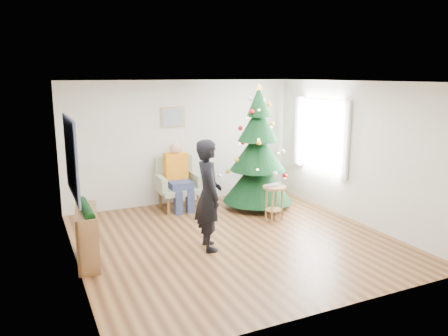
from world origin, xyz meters
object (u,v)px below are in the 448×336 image
armchair (178,190)px  standing_man (208,195)px  christmas_tree (258,152)px  stool (274,203)px  console (88,236)px

armchair → standing_man: bearing=-95.1°
christmas_tree → standing_man: (-1.78, -1.62, -0.28)m
christmas_tree → stool: 1.20m
armchair → console: bearing=-134.8°
christmas_tree → console: christmas_tree is taller
stool → console: (-3.47, -0.51, 0.06)m
armchair → stool: bearing=-45.0°
christmas_tree → stool: (-0.12, -0.86, -0.82)m
stool → armchair: armchair is taller
standing_man → stool: bearing=-57.2°
stool → standing_man: 1.90m
christmas_tree → standing_man: christmas_tree is taller
christmas_tree → armchair: size_ratio=2.45×
christmas_tree → stool: christmas_tree is taller
christmas_tree → console: bearing=-159.1°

